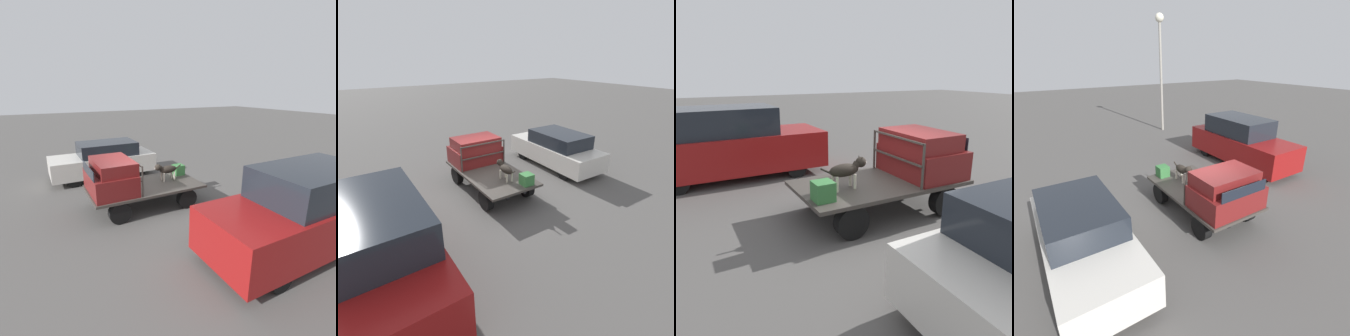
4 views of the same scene
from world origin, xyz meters
The scene contains 9 objects.
ground_plane centered at (0.00, 0.00, 0.00)m, with size 80.00×80.00×0.00m, color #514F4C.
flatbed_truck centered at (0.00, 0.00, 0.55)m, with size 3.82×2.00×0.74m.
truck_cab centered at (1.16, 0.00, 1.24)m, with size 1.35×1.88×1.06m.
truck_headboard centered at (0.45, 0.00, 1.39)m, with size 0.04×1.88×0.98m.
dog centered at (-0.87, -0.10, 1.16)m, with size 1.10×0.28×0.68m.
cargo_crate centered at (-1.62, -0.50, 0.93)m, with size 0.38×0.38×0.38m.
parked_sedan centered at (0.43, -3.77, 0.82)m, with size 4.57×1.81×1.62m.
parked_pickup_far centered at (-2.51, 4.20, 1.04)m, with size 5.33×1.97×2.14m.
light_pole_near centered at (-9.89, 4.02, 5.00)m, with size 0.53×0.53×7.14m.
Camera 4 is at (5.97, -4.55, 4.70)m, focal length 28.00 mm.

